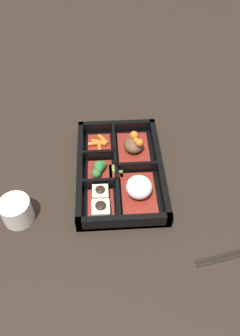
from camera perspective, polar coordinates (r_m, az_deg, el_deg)
name	(u,v)px	position (r m, az deg, el deg)	size (l,w,h in m)	color
ground_plane	(120,174)	(0.86, 0.00, -1.09)	(3.00, 3.00, 0.00)	black
bento_base	(120,173)	(0.85, 0.00, -0.88)	(0.33, 0.22, 0.01)	black
bento_rim	(119,169)	(0.84, -0.21, -0.19)	(0.33, 0.22, 0.04)	black
bowl_stew	(134,145)	(0.89, 2.44, 3.97)	(0.13, 0.08, 0.06)	maroon
bowl_rice	(139,189)	(0.79, 3.32, -3.59)	(0.13, 0.08, 0.05)	maroon
bowl_carrots	(99,144)	(0.91, -3.61, 4.18)	(0.08, 0.06, 0.02)	maroon
bowl_greens	(99,169)	(0.84, -3.61, -0.16)	(0.08, 0.06, 0.03)	maroon
bowl_tofu	(101,202)	(0.78, -3.39, -5.85)	(0.09, 0.06, 0.03)	maroon
bowl_pickles	(116,170)	(0.85, -0.65, -0.39)	(0.04, 0.04, 0.01)	maroon
tea_cup	(16,210)	(0.79, -17.59, -7.05)	(0.07, 0.07, 0.06)	beige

